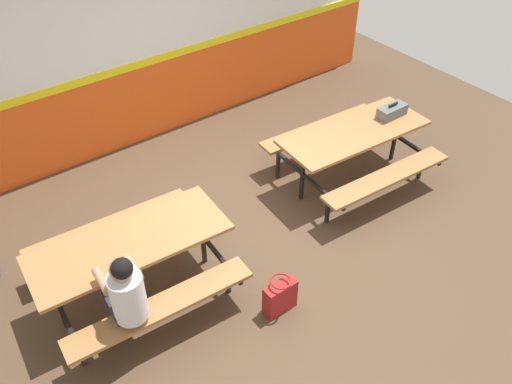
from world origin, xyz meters
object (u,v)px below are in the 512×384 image
Objects in this scene: picnic_table_right at (353,141)px; tote_bag_bright at (280,296)px; toolbox_grey at (392,111)px; student_nearer at (126,294)px; picnic_table_left at (131,253)px.

tote_bag_bright is at bearing -151.35° from picnic_table_right.
toolbox_grey reaches higher than picnic_table_right.
student_nearer reaches higher than picnic_table_right.
student_nearer is (-3.38, -0.62, 0.13)m from picnic_table_right.
picnic_table_left is 4.87× the size of toolbox_grey.
picnic_table_left and picnic_table_right have the same top height.
toolbox_grey is (3.69, 0.04, 0.24)m from picnic_table_left.
picnic_table_right is 0.66m from toolbox_grey.
tote_bag_bright is (1.33, -0.51, -0.51)m from student_nearer.
picnic_table_left is 1.61× the size of student_nearer.
picnic_table_left is at bearing 60.72° from student_nearer.
picnic_table_right is at bearing 10.35° from student_nearer.
tote_bag_bright is at bearing -157.90° from toolbox_grey.
tote_bag_bright is (-2.67, -1.08, -0.62)m from toolbox_grey.
picnic_table_right is 4.53× the size of tote_bag_bright.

